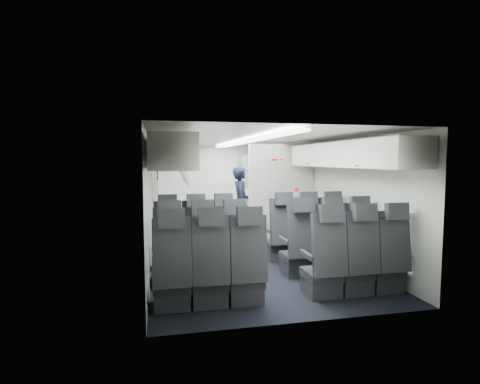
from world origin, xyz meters
name	(u,v)px	position (x,y,z in m)	size (l,w,h in m)	color
cabin_shell	(245,195)	(0.00, 0.00, 1.12)	(3.41, 6.01, 2.16)	black
seat_row_front	(251,239)	(0.00, -0.53, 0.40)	(3.33, 0.56, 1.24)	#242428
seat_row_mid	(266,252)	(0.00, -1.43, 0.40)	(3.33, 0.56, 1.24)	#242428
seat_row_rear	(286,269)	(0.00, -2.33, 0.40)	(3.33, 0.56, 1.24)	#242428
overhead_bin_left_rear	(171,153)	(-1.40, -2.00, 1.86)	(0.53, 1.80, 0.40)	white
overhead_bin_left_front_open	(165,162)	(-1.44, -0.25, 1.74)	(0.64, 1.70, 0.72)	#9E9E93
overhead_bin_right_rear	(374,154)	(1.40, -2.00, 1.86)	(0.53, 1.80, 0.40)	white
overhead_bin_right_front	(321,155)	(1.40, -0.25, 1.86)	(0.53, 1.70, 0.40)	white
bulkhead_partition	(281,193)	(0.98, 0.80, 1.08)	(1.40, 0.15, 2.13)	silver
galley_unit	(257,192)	(0.95, 2.72, 0.95)	(0.85, 0.52, 1.90)	#939399
boarding_door	(155,198)	(-1.64, 1.55, 0.95)	(0.12, 1.27, 1.86)	silver
flight_attendant	(241,203)	(0.24, 1.42, 0.82)	(0.60, 0.39, 1.63)	black
carry_on_bag	(169,158)	(-1.38, -0.59, 1.81)	(0.38, 0.27, 0.23)	black
papers	(250,191)	(0.43, 1.37, 1.08)	(0.22, 0.02, 0.15)	white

